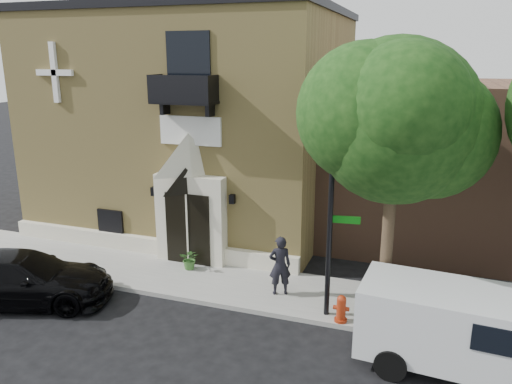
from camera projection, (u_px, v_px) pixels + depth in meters
ground at (182, 302)px, 15.53m from camera, size 120.00×120.00×0.00m
sidewalk at (230, 284)px, 16.55m from camera, size 42.00×3.00×0.15m
church at (201, 119)px, 22.49m from camera, size 12.20×11.01×9.30m
street_tree_left at (397, 120)px, 12.37m from camera, size 4.97×4.38×7.77m
black_sedan at (22, 278)px, 15.32m from camera, size 5.89×3.89×1.59m
cargo_van at (479, 332)px, 11.67m from camera, size 5.26×2.48×2.08m
street_sign at (331, 221)px, 13.77m from camera, size 0.94×0.89×5.64m
fire_hydrant at (341, 309)px, 14.00m from camera, size 0.45×0.36×0.80m
dumpster at (418, 303)px, 13.75m from camera, size 2.30×1.80×1.33m
planter at (190, 259)px, 17.47m from camera, size 0.77×0.69×0.75m
pedestrian_near at (280, 265)px, 15.50m from camera, size 0.83×0.71×1.91m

